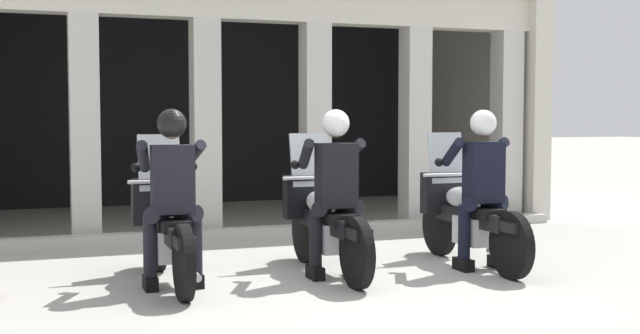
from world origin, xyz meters
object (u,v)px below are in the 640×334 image
object	(u,v)px
motorcycle_right	(467,216)
motorcycle_center	(325,221)
police_officer_right	(482,175)
police_officer_center	(335,178)
police_officer_left	(172,183)
motorcycle_left	(168,228)

from	to	relation	value
motorcycle_right	motorcycle_center	bearing A→B (deg)	164.51
police_officer_right	police_officer_center	bearing A→B (deg)	164.51
police_officer_left	police_officer_center	distance (m)	1.52
motorcycle_left	motorcycle_right	distance (m)	3.04
police_officer_center	police_officer_right	world-z (taller)	same
police_officer_left	police_officer_right	bearing A→B (deg)	-12.30
police_officer_left	motorcycle_right	size ratio (longest dim) A/B	0.78
motorcycle_left	police_officer_center	distance (m)	1.61
police_officer_center	motorcycle_center	bearing A→B (deg)	78.80
motorcycle_center	motorcycle_right	xyz separation A→B (m)	(1.52, -0.10, 0.00)
police_officer_left	motorcycle_center	bearing A→B (deg)	-0.63
motorcycle_center	motorcycle_right	world-z (taller)	same
motorcycle_left	police_officer_center	xyz separation A→B (m)	(1.52, -0.33, 0.44)
police_officer_center	police_officer_right	distance (m)	1.52
motorcycle_left	motorcycle_right	world-z (taller)	same
police_officer_left	police_officer_right	size ratio (longest dim) A/B	1.00
motorcycle_right	police_officer_left	bearing A→B (deg)	170.90
police_officer_center	police_officer_right	size ratio (longest dim) A/B	1.00
motorcycle_left	motorcycle_right	size ratio (longest dim) A/B	1.00
police_officer_left	motorcycle_right	bearing A→B (deg)	-6.95
motorcycle_center	police_officer_center	bearing A→B (deg)	-101.20
motorcycle_right	police_officer_right	size ratio (longest dim) A/B	1.29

